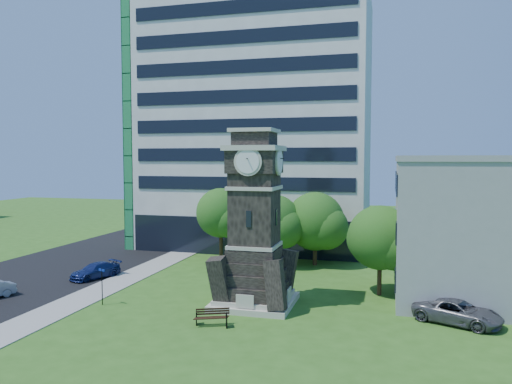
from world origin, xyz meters
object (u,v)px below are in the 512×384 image
(car_street_north, at_px, (95,271))
(park_bench, at_px, (212,317))
(car_east_lot, at_px, (457,312))
(street_sign, at_px, (102,282))
(clock_tower, at_px, (255,230))

(car_street_north, distance_m, park_bench, 16.35)
(car_street_north, height_order, park_bench, car_street_north)
(car_street_north, bearing_deg, car_east_lot, 13.43)
(car_street_north, relative_size, street_sign, 1.70)
(clock_tower, bearing_deg, park_bench, -105.60)
(car_street_north, distance_m, street_sign, 8.36)
(clock_tower, height_order, car_east_lot, clock_tower)
(clock_tower, relative_size, car_east_lot, 2.33)
(car_east_lot, height_order, park_bench, car_east_lot)
(clock_tower, bearing_deg, car_street_north, 165.73)
(car_street_north, xyz_separation_m, street_sign, (4.91, -6.70, 0.99))
(clock_tower, xyz_separation_m, park_bench, (-1.38, -4.93, -4.72))
(car_street_north, bearing_deg, park_bench, -10.15)
(park_bench, bearing_deg, street_sign, 144.05)
(park_bench, xyz_separation_m, street_sign, (-8.88, 2.09, 1.07))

